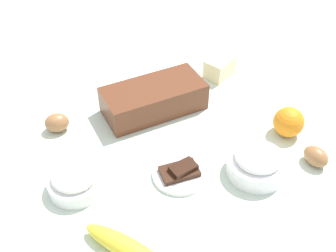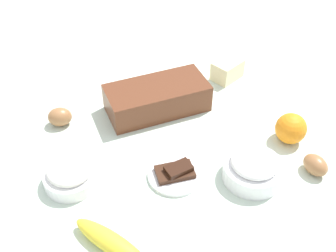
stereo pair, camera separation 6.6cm
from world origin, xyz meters
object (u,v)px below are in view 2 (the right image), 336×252
(sugar_bowl, at_px, (254,168))
(egg_beside_bowl, at_px, (60,117))
(loaf_pan, at_px, (157,97))
(banana, at_px, (111,243))
(chocolate_plate, at_px, (175,174))
(flour_bowl, at_px, (70,174))
(butter_block, at_px, (227,70))
(orange_fruit, at_px, (291,128))
(egg_near_butter, at_px, (315,165))

(sugar_bowl, bearing_deg, egg_beside_bowl, 130.60)
(loaf_pan, distance_m, banana, 0.46)
(banana, bearing_deg, chocolate_plate, 28.11)
(egg_beside_bowl, relative_size, chocolate_plate, 0.50)
(flour_bowl, relative_size, sugar_bowl, 0.89)
(butter_block, bearing_deg, orange_fruit, -92.73)
(banana, bearing_deg, egg_near_butter, -3.63)
(loaf_pan, relative_size, flour_bowl, 2.30)
(orange_fruit, height_order, egg_near_butter, orange_fruit)
(butter_block, distance_m, chocolate_plate, 0.44)
(sugar_bowl, relative_size, egg_beside_bowl, 2.21)
(banana, height_order, butter_block, butter_block)
(banana, distance_m, butter_block, 0.67)
(flour_bowl, relative_size, chocolate_plate, 0.98)
(flour_bowl, relative_size, orange_fruit, 1.58)
(banana, relative_size, egg_beside_bowl, 2.95)
(loaf_pan, bearing_deg, egg_beside_bowl, 172.08)
(sugar_bowl, xyz_separation_m, egg_near_butter, (0.14, -0.06, -0.01))
(flour_bowl, bearing_deg, butter_block, 18.41)
(butter_block, height_order, egg_beside_bowl, butter_block)
(flour_bowl, distance_m, orange_fruit, 0.56)
(loaf_pan, bearing_deg, banana, -122.48)
(sugar_bowl, bearing_deg, banana, -176.48)
(banana, xyz_separation_m, orange_fruit, (0.53, 0.08, 0.02))
(butter_block, bearing_deg, banana, -144.08)
(flour_bowl, relative_size, egg_beside_bowl, 1.98)
(orange_fruit, distance_m, egg_near_butter, 0.12)
(egg_beside_bowl, bearing_deg, sugar_bowl, -49.40)
(banana, xyz_separation_m, chocolate_plate, (0.21, 0.11, -0.01))
(sugar_bowl, distance_m, egg_near_butter, 0.15)
(orange_fruit, bearing_deg, banana, -170.97)
(orange_fruit, bearing_deg, sugar_bowl, -159.19)
(egg_near_butter, relative_size, egg_beside_bowl, 1.02)
(flour_bowl, xyz_separation_m, sugar_bowl, (0.39, -0.19, 0.00))
(flour_bowl, xyz_separation_m, butter_block, (0.56, 0.19, 0.00))
(sugar_bowl, distance_m, butter_block, 0.41)
(egg_near_butter, xyz_separation_m, egg_beside_bowl, (-0.49, 0.46, 0.00))
(loaf_pan, xyz_separation_m, egg_beside_bowl, (-0.26, 0.06, -0.02))
(flour_bowl, bearing_deg, banana, -85.44)
(loaf_pan, xyz_separation_m, butter_block, (0.26, 0.04, -0.01))
(egg_near_butter, bearing_deg, egg_beside_bowl, 136.86)
(banana, relative_size, butter_block, 2.11)
(egg_near_butter, height_order, chocolate_plate, egg_near_butter)
(loaf_pan, height_order, chocolate_plate, loaf_pan)
(egg_near_butter, bearing_deg, loaf_pan, 119.95)
(sugar_bowl, xyz_separation_m, chocolate_plate, (-0.16, 0.09, -0.02))
(flour_bowl, xyz_separation_m, orange_fruit, (0.55, -0.12, 0.01))
(chocolate_plate, bearing_deg, banana, -151.89)
(sugar_bowl, bearing_deg, orange_fruit, 20.81)
(butter_block, height_order, chocolate_plate, butter_block)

